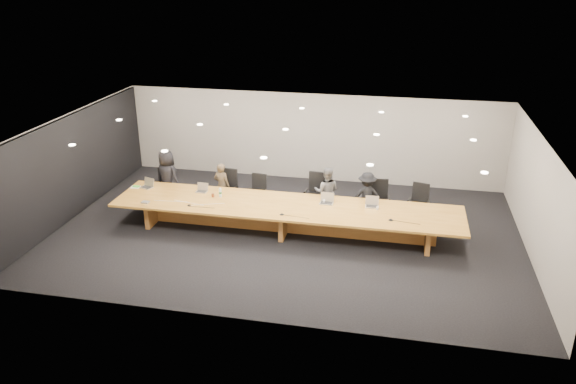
% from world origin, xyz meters
% --- Properties ---
extents(ground, '(12.00, 12.00, 0.00)m').
position_xyz_m(ground, '(0.00, 0.00, 0.00)').
color(ground, black).
rests_on(ground, ground).
extents(back_wall, '(12.00, 0.02, 2.80)m').
position_xyz_m(back_wall, '(0.00, 4.00, 1.40)').
color(back_wall, beige).
rests_on(back_wall, ground).
extents(left_wall_panel, '(0.08, 7.84, 2.74)m').
position_xyz_m(left_wall_panel, '(-5.94, 0.00, 1.37)').
color(left_wall_panel, black).
rests_on(left_wall_panel, ground).
extents(conference_table, '(9.00, 1.80, 0.75)m').
position_xyz_m(conference_table, '(0.00, 0.00, 0.52)').
color(conference_table, '#9A6521').
rests_on(conference_table, ground).
extents(chair_far_left, '(0.52, 0.52, 0.99)m').
position_xyz_m(chair_far_left, '(-3.96, 1.28, 0.50)').
color(chair_far_left, black).
rests_on(chair_far_left, ground).
extents(chair_left, '(0.64, 0.64, 1.13)m').
position_xyz_m(chair_left, '(-1.97, 1.23, 0.56)').
color(chair_left, black).
rests_on(chair_left, ground).
extents(chair_mid_left, '(0.59, 0.59, 1.04)m').
position_xyz_m(chair_mid_left, '(-1.09, 1.24, 0.52)').
color(chair_mid_left, black).
rests_on(chair_mid_left, ground).
extents(chair_mid_right, '(0.65, 0.65, 1.19)m').
position_xyz_m(chair_mid_right, '(0.58, 1.27, 0.60)').
color(chair_mid_right, black).
rests_on(chair_mid_right, ground).
extents(chair_right, '(0.63, 0.63, 1.11)m').
position_xyz_m(chair_right, '(2.33, 1.31, 0.56)').
color(chair_right, black).
rests_on(chair_right, ground).
extents(chair_far_right, '(0.66, 0.66, 1.08)m').
position_xyz_m(chair_far_right, '(3.36, 1.32, 0.54)').
color(chair_far_right, black).
rests_on(chair_far_right, ground).
extents(person_a, '(0.92, 0.75, 1.62)m').
position_xyz_m(person_a, '(-3.72, 1.14, 0.81)').
color(person_a, black).
rests_on(person_a, ground).
extents(person_b, '(0.55, 0.42, 1.35)m').
position_xyz_m(person_b, '(-2.09, 1.16, 0.67)').
color(person_b, '#3F3322').
rests_on(person_b, ground).
extents(person_c, '(0.71, 0.56, 1.41)m').
position_xyz_m(person_c, '(0.89, 1.25, 0.70)').
color(person_c, '#595A5C').
rests_on(person_c, ground).
extents(person_d, '(0.96, 0.67, 1.36)m').
position_xyz_m(person_d, '(1.99, 1.20, 0.68)').
color(person_d, black).
rests_on(person_d, ground).
extents(laptop_a, '(0.40, 0.34, 0.27)m').
position_xyz_m(laptop_a, '(-4.04, 0.41, 0.88)').
color(laptop_a, '#B7A68C').
rests_on(laptop_a, conference_table).
extents(laptop_b, '(0.31, 0.23, 0.24)m').
position_xyz_m(laptop_b, '(-2.43, 0.42, 0.87)').
color(laptop_b, tan).
rests_on(laptop_b, conference_table).
extents(laptop_d, '(0.36, 0.27, 0.27)m').
position_xyz_m(laptop_d, '(1.01, 0.32, 0.89)').
color(laptop_d, '#BFB292').
rests_on(laptop_d, conference_table).
extents(laptop_e, '(0.35, 0.27, 0.27)m').
position_xyz_m(laptop_e, '(2.18, 0.35, 0.88)').
color(laptop_e, '#BBA98F').
rests_on(laptop_e, conference_table).
extents(water_bottle, '(0.08, 0.08, 0.23)m').
position_xyz_m(water_bottle, '(-1.82, 0.21, 0.87)').
color(water_bottle, silver).
rests_on(water_bottle, conference_table).
extents(amber_mug, '(0.10, 0.10, 0.09)m').
position_xyz_m(amber_mug, '(-2.01, 0.15, 0.80)').
color(amber_mug, maroon).
rests_on(amber_mug, conference_table).
extents(paper_cup_near, '(0.07, 0.07, 0.08)m').
position_xyz_m(paper_cup_near, '(0.94, 0.36, 0.79)').
color(paper_cup_near, white).
rests_on(paper_cup_near, conference_table).
extents(paper_cup_far, '(0.08, 0.08, 0.08)m').
position_xyz_m(paper_cup_far, '(2.33, 0.20, 0.79)').
color(paper_cup_far, silver).
rests_on(paper_cup_far, conference_table).
extents(notepad, '(0.27, 0.23, 0.01)m').
position_xyz_m(notepad, '(-4.35, 0.38, 0.76)').
color(notepad, white).
rests_on(notepad, conference_table).
extents(lime_gadget, '(0.19, 0.12, 0.03)m').
position_xyz_m(lime_gadget, '(-4.33, 0.38, 0.78)').
color(lime_gadget, green).
rests_on(lime_gadget, notepad).
extents(av_box, '(0.20, 0.15, 0.03)m').
position_xyz_m(av_box, '(-3.61, -0.57, 0.76)').
color(av_box, '#AAAAAE').
rests_on(av_box, conference_table).
extents(mic_left, '(0.14, 0.14, 0.03)m').
position_xyz_m(mic_left, '(-2.43, -0.51, 0.76)').
color(mic_left, black).
rests_on(mic_left, conference_table).
extents(mic_center, '(0.14, 0.14, 0.03)m').
position_xyz_m(mic_center, '(0.03, -0.58, 0.76)').
color(mic_center, black).
rests_on(mic_center, conference_table).
extents(mic_right, '(0.15, 0.15, 0.03)m').
position_xyz_m(mic_right, '(2.69, -0.37, 0.77)').
color(mic_right, black).
rests_on(mic_right, conference_table).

